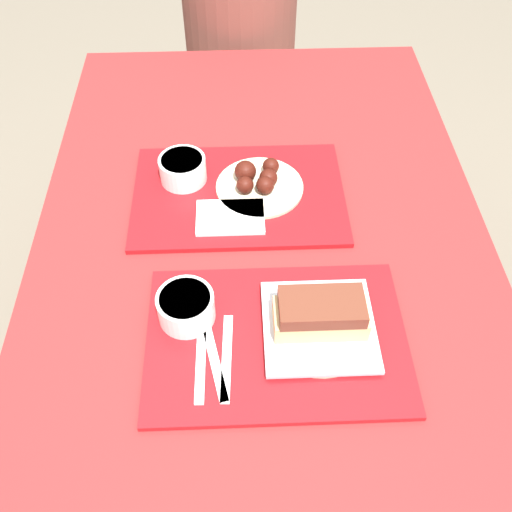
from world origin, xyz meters
TOP-DOWN VIEW (x-y plane):
  - ground_plane at (0.00, 0.00)m, footprint 12.00×12.00m
  - picnic_table at (0.00, 0.00)m, footprint 0.94×1.63m
  - picnic_bench_far at (0.00, 1.03)m, footprint 0.89×0.28m
  - tray_near at (0.01, -0.17)m, footprint 0.46×0.32m
  - tray_far at (-0.05, 0.20)m, footprint 0.46×0.32m
  - bowl_coleslaw_near at (-0.14, -0.12)m, footprint 0.10×0.10m
  - brisket_sandwich_plate at (0.09, -0.15)m, footprint 0.20×0.20m
  - plastic_fork_near at (-0.10, -0.21)m, footprint 0.05×0.17m
  - plastic_knife_near at (-0.07, -0.21)m, footprint 0.02×0.17m
  - plastic_spoon_near at (-0.12, -0.21)m, footprint 0.02×0.17m
  - condiment_packet at (0.01, -0.10)m, footprint 0.04×0.03m
  - bowl_coleslaw_far at (-0.17, 0.25)m, footprint 0.10×0.10m
  - wings_plate_far at (-0.00, 0.22)m, footprint 0.19×0.19m
  - napkin_far at (-0.07, 0.13)m, footprint 0.14×0.10m
  - person_seated_across at (-0.03, 1.03)m, footprint 0.36×0.36m

SIDE VIEW (x-z plane):
  - ground_plane at x=0.00m, z-range 0.00..0.00m
  - picnic_bench_far at x=0.00m, z-range 0.15..0.59m
  - picnic_table at x=0.00m, z-range 0.28..1.03m
  - person_seated_across at x=-0.03m, z-range 0.38..1.12m
  - tray_near at x=0.01m, z-range 0.74..0.76m
  - tray_far at x=-0.05m, z-range 0.74..0.76m
  - plastic_fork_near at x=-0.10m, z-range 0.76..0.76m
  - plastic_knife_near at x=-0.07m, z-range 0.76..0.76m
  - plastic_spoon_near at x=-0.12m, z-range 0.76..0.76m
  - condiment_packet at x=0.01m, z-range 0.76..0.76m
  - napkin_far at x=-0.07m, z-range 0.76..0.76m
  - wings_plate_far at x=0.00m, z-range 0.75..0.80m
  - bowl_coleslaw_near at x=-0.14m, z-range 0.76..0.82m
  - bowl_coleslaw_far at x=-0.17m, z-range 0.76..0.82m
  - brisket_sandwich_plate at x=0.09m, z-range 0.75..0.83m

